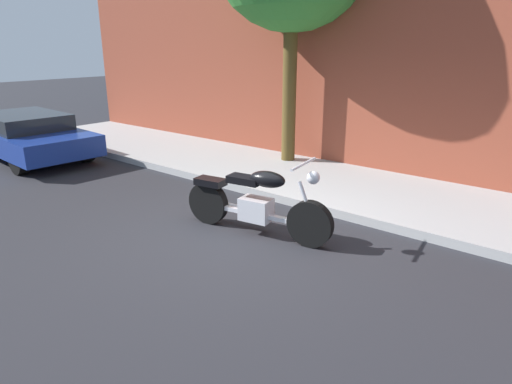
# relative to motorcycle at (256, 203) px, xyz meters

# --- Properties ---
(ground_plane) EXTENTS (60.00, 60.00, 0.00)m
(ground_plane) POSITION_rel_motorcycle_xyz_m (-0.08, -0.24, -0.45)
(ground_plane) COLOR #28282D
(sidewalk) EXTENTS (18.49, 2.60, 0.14)m
(sidewalk) POSITION_rel_motorcycle_xyz_m (-0.08, 2.54, -0.38)
(sidewalk) COLOR #ACACAC
(sidewalk) RESTS_ON ground
(motorcycle) EXTENTS (2.26, 0.73, 1.13)m
(motorcycle) POSITION_rel_motorcycle_xyz_m (0.00, 0.00, 0.00)
(motorcycle) COLOR black
(motorcycle) RESTS_ON ground
(parked_car_blue) EXTENTS (4.15, 1.95, 1.03)m
(parked_car_blue) POSITION_rel_motorcycle_xyz_m (-6.97, 0.09, 0.10)
(parked_car_blue) COLOR black
(parked_car_blue) RESTS_ON ground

